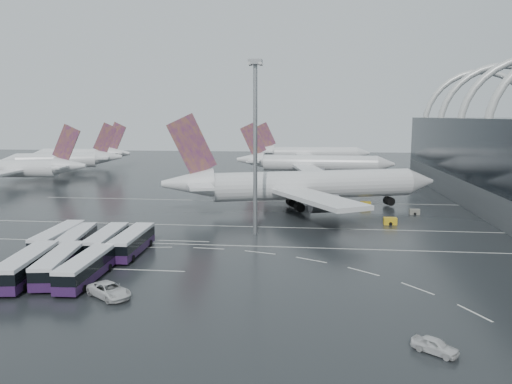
# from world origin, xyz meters

# --- Properties ---
(ground) EXTENTS (420.00, 420.00, 0.00)m
(ground) POSITION_xyz_m (0.00, 0.00, 0.00)
(ground) COLOR black
(ground) RESTS_ON ground
(lane_marking_near) EXTENTS (120.00, 0.25, 0.01)m
(lane_marking_near) POSITION_xyz_m (0.00, -2.00, 0.01)
(lane_marking_near) COLOR silver
(lane_marking_near) RESTS_ON ground
(lane_marking_mid) EXTENTS (120.00, 0.25, 0.01)m
(lane_marking_mid) POSITION_xyz_m (0.00, 12.00, 0.01)
(lane_marking_mid) COLOR silver
(lane_marking_mid) RESTS_ON ground
(lane_marking_far) EXTENTS (120.00, 0.25, 0.01)m
(lane_marking_far) POSITION_xyz_m (0.00, 40.00, 0.01)
(lane_marking_far) COLOR silver
(lane_marking_far) RESTS_ON ground
(bus_bay_line_south) EXTENTS (28.00, 0.25, 0.01)m
(bus_bay_line_south) POSITION_xyz_m (-24.00, -16.00, 0.01)
(bus_bay_line_south) COLOR silver
(bus_bay_line_south) RESTS_ON ground
(bus_bay_line_north) EXTENTS (28.00, 0.25, 0.01)m
(bus_bay_line_north) POSITION_xyz_m (-24.00, 0.00, 0.01)
(bus_bay_line_north) COLOR silver
(bus_bay_line_north) RESTS_ON ground
(airliner_main) EXTENTS (60.98, 52.85, 21.15)m
(airliner_main) POSITION_xyz_m (4.23, 30.33, 5.30)
(airliner_main) COLOR silver
(airliner_main) RESTS_ON ground
(airliner_gate_b) EXTENTS (52.93, 47.71, 18.42)m
(airliner_gate_b) POSITION_xyz_m (6.64, 89.69, 4.61)
(airliner_gate_b) COLOR silver
(airliner_gate_b) RESTS_ON ground
(airliner_gate_c) EXTENTS (50.45, 46.35, 17.96)m
(airliner_gate_c) POSITION_xyz_m (5.57, 137.26, 4.49)
(airliner_gate_c) COLOR silver
(airliner_gate_c) RESTS_ON ground
(jet_remote_west) EXTENTS (41.78, 33.66, 18.21)m
(jet_remote_west) POSITION_xyz_m (-81.03, 63.09, 4.70)
(jet_remote_west) COLOR silver
(jet_remote_west) RESTS_ON ground
(jet_remote_mid) EXTENTS (41.18, 33.48, 18.25)m
(jet_remote_mid) POSITION_xyz_m (-81.86, 91.65, 4.71)
(jet_remote_mid) COLOR silver
(jet_remote_mid) RESTS_ON ground
(jet_remote_far) EXTENTS (41.65, 33.49, 18.23)m
(jet_remote_far) POSITION_xyz_m (-85.83, 113.78, 4.71)
(jet_remote_far) COLOR silver
(jet_remote_far) RESTS_ON ground
(bus_row_near_a) EXTENTS (3.93, 13.93, 3.39)m
(bus_row_near_a) POSITION_xyz_m (-31.88, -7.89, 1.86)
(bus_row_near_a) COLOR #2A133C
(bus_row_near_a) RESTS_ON ground
(bus_row_near_b) EXTENTS (5.02, 13.28, 3.20)m
(bus_row_near_b) POSITION_xyz_m (-28.79, -8.24, 1.76)
(bus_row_near_b) COLOR #2A133C
(bus_row_near_b) RESTS_ON ground
(bus_row_near_c) EXTENTS (3.99, 13.47, 3.27)m
(bus_row_near_c) POSITION_xyz_m (-24.05, -8.14, 1.80)
(bus_row_near_c) COLOR #2A133C
(bus_row_near_c) RESTS_ON ground
(bus_row_near_d) EXTENTS (3.58, 13.64, 3.34)m
(bus_row_near_d) POSITION_xyz_m (-20.02, -8.28, 1.83)
(bus_row_near_d) COLOR #2A133C
(bus_row_near_d) RESTS_ON ground
(bus_row_far_a) EXTENTS (4.94, 14.09, 3.40)m
(bus_row_far_a) POSITION_xyz_m (-28.83, -21.64, 1.87)
(bus_row_far_a) COLOR #2A133C
(bus_row_far_a) RESTS_ON ground
(bus_row_far_b) EXTENTS (4.96, 13.34, 3.21)m
(bus_row_far_b) POSITION_xyz_m (-25.32, -20.28, 1.76)
(bus_row_far_b) COLOR #2A133C
(bus_row_far_b) RESTS_ON ground
(bus_row_far_c) EXTENTS (3.47, 13.04, 3.19)m
(bus_row_far_c) POSITION_xyz_m (-21.25, -21.19, 1.75)
(bus_row_far_c) COLOR #2A133C
(bus_row_far_c) RESTS_ON ground
(van_curve_a) EXTENTS (6.54, 5.80, 1.68)m
(van_curve_a) POSITION_xyz_m (-16.16, -26.31, 0.84)
(van_curve_a) COLOR silver
(van_curve_a) RESTS_ON ground
(van_curve_b) EXTENTS (4.24, 3.75, 1.39)m
(van_curve_b) POSITION_xyz_m (17.59, -36.19, 0.69)
(van_curve_b) COLOR silver
(van_curve_b) RESTS_ON ground
(floodlight_mast) EXTENTS (2.29, 2.29, 29.88)m
(floodlight_mast) POSITION_xyz_m (-3.04, 6.37, 18.79)
(floodlight_mast) COLOR gray
(floodlight_mast) RESTS_ON ground
(gse_cart_belly_a) EXTENTS (2.46, 1.45, 1.34)m
(gse_cart_belly_a) POSITION_xyz_m (21.75, 16.85, 0.67)
(gse_cart_belly_a) COLOR gold
(gse_cart_belly_a) RESTS_ON ground
(gse_cart_belly_d) EXTENTS (2.09, 1.24, 1.14)m
(gse_cart_belly_d) POSITION_xyz_m (28.36, 27.51, 0.57)
(gse_cart_belly_d) COLOR slate
(gse_cart_belly_d) RESTS_ON ground
(gse_cart_belly_e) EXTENTS (2.33, 1.38, 1.27)m
(gse_cart_belly_e) POSITION_xyz_m (18.99, 35.03, 0.63)
(gse_cart_belly_e) COLOR gold
(gse_cart_belly_e) RESTS_ON ground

